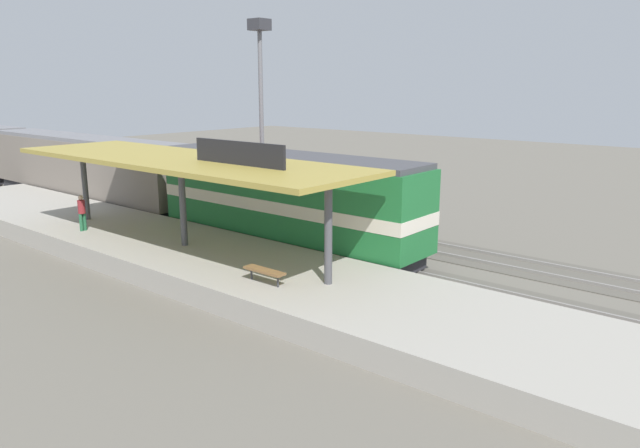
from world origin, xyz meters
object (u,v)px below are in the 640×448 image
(platform_bench, at_px, (264,271))
(person_waiting, at_px, (82,211))
(freight_car, at_px, (253,182))
(passenger_carriage_front, at_px, (85,168))
(locomotive, at_px, (286,200))
(light_mast, at_px, (260,73))

(platform_bench, distance_m, person_waiting, 12.10)
(freight_car, bearing_deg, passenger_carriage_front, 112.74)
(platform_bench, height_order, person_waiting, person_waiting)
(platform_bench, relative_size, locomotive, 0.12)
(passenger_carriage_front, relative_size, person_waiting, 11.70)
(locomotive, xyz_separation_m, passenger_carriage_front, (0.00, 18.00, -0.10))
(person_waiting, bearing_deg, passenger_carriage_front, 59.87)
(locomotive, relative_size, light_mast, 1.23)
(platform_bench, height_order, light_mast, light_mast)
(platform_bench, bearing_deg, locomotive, 36.96)
(platform_bench, xyz_separation_m, passenger_carriage_front, (6.00, 22.51, 0.97))
(passenger_carriage_front, xyz_separation_m, light_mast, (7.80, -8.59, 6.08))
(locomotive, bearing_deg, light_mast, 50.35)
(platform_bench, xyz_separation_m, person_waiting, (-0.05, 12.09, 0.51))
(freight_car, xyz_separation_m, light_mast, (3.20, 2.38, 6.43))
(passenger_carriage_front, bearing_deg, locomotive, -90.00)
(locomotive, relative_size, passenger_carriage_front, 0.72)
(light_mast, distance_m, person_waiting, 15.43)
(locomotive, height_order, freight_car, locomotive)
(platform_bench, relative_size, passenger_carriage_front, 0.08)
(light_mast, height_order, person_waiting, light_mast)
(freight_car, distance_m, light_mast, 7.57)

